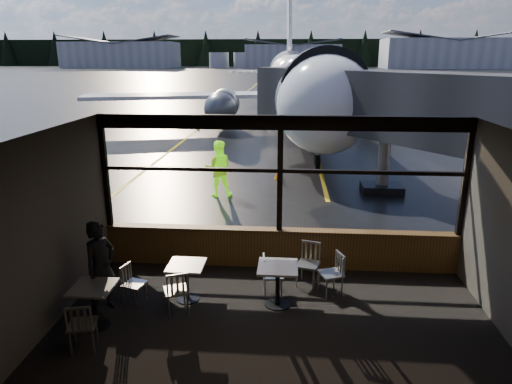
# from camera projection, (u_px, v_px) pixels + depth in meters

# --- Properties ---
(ground_plane) EXTENTS (520.00, 520.00, 0.00)m
(ground_plane) POSITION_uv_depth(u_px,v_px,m) (292.00, 74.00, 125.22)
(ground_plane) COLOR black
(ground_plane) RESTS_ON ground
(carpet_floor) EXTENTS (8.00, 6.00, 0.01)m
(carpet_floor) POSITION_uv_depth(u_px,v_px,m) (273.00, 344.00, 7.75)
(carpet_floor) COLOR black
(carpet_floor) RESTS_ON ground
(ceiling) EXTENTS (8.00, 6.00, 0.04)m
(ceiling) POSITION_uv_depth(u_px,v_px,m) (276.00, 141.00, 6.75)
(ceiling) COLOR #38332D
(ceiling) RESTS_ON ground
(wall_left) EXTENTS (0.04, 6.00, 3.50)m
(wall_left) POSITION_uv_depth(u_px,v_px,m) (33.00, 242.00, 7.56)
(wall_left) COLOR #4B443C
(wall_left) RESTS_ON ground
(wall_back) EXTENTS (8.00, 0.04, 3.50)m
(wall_back) POSITION_uv_depth(u_px,v_px,m) (262.00, 376.00, 4.39)
(wall_back) COLOR #4B443C
(wall_back) RESTS_ON ground
(window_sill) EXTENTS (8.00, 0.28, 0.90)m
(window_sill) POSITION_uv_depth(u_px,v_px,m) (279.00, 249.00, 10.49)
(window_sill) COLOR #4F3418
(window_sill) RESTS_ON ground
(window_header) EXTENTS (8.00, 0.18, 0.30)m
(window_header) POSITION_uv_depth(u_px,v_px,m) (281.00, 123.00, 9.66)
(window_header) COLOR black
(window_header) RESTS_ON ground
(mullion_left) EXTENTS (0.12, 0.12, 2.60)m
(mullion_left) POSITION_uv_depth(u_px,v_px,m) (105.00, 172.00, 10.29)
(mullion_left) COLOR black
(mullion_left) RESTS_ON ground
(mullion_centre) EXTENTS (0.12, 0.12, 2.60)m
(mullion_centre) POSITION_uv_depth(u_px,v_px,m) (280.00, 175.00, 9.99)
(mullion_centre) COLOR black
(mullion_centre) RESTS_ON ground
(mullion_right) EXTENTS (0.12, 0.12, 2.60)m
(mullion_right) POSITION_uv_depth(u_px,v_px,m) (466.00, 179.00, 9.69)
(mullion_right) COLOR black
(mullion_right) RESTS_ON ground
(window_transom) EXTENTS (8.00, 0.10, 0.08)m
(window_transom) POSITION_uv_depth(u_px,v_px,m) (280.00, 171.00, 9.96)
(window_transom) COLOR black
(window_transom) RESTS_ON ground
(airliner) EXTENTS (31.36, 36.88, 10.76)m
(airliner) POSITION_uv_depth(u_px,v_px,m) (300.00, 45.00, 29.55)
(airliner) COLOR white
(airliner) RESTS_ON ground_plane
(jet_bridge) EXTENTS (8.56, 10.47, 4.57)m
(jet_bridge) POSITION_uv_depth(u_px,v_px,m) (394.00, 133.00, 14.95)
(jet_bridge) COLOR #2A2A2C
(jet_bridge) RESTS_ON ground_plane
(cafe_table_near) EXTENTS (0.76, 0.76, 0.84)m
(cafe_table_near) POSITION_uv_depth(u_px,v_px,m) (278.00, 286.00, 8.86)
(cafe_table_near) COLOR #A19B94
(cafe_table_near) RESTS_ON carpet_floor
(cafe_table_mid) EXTENTS (0.71, 0.71, 0.78)m
(cafe_table_mid) POSITION_uv_depth(u_px,v_px,m) (187.00, 282.00, 9.07)
(cafe_table_mid) COLOR #ACA69E
(cafe_table_mid) RESTS_ON carpet_floor
(cafe_table_left) EXTENTS (0.73, 0.73, 0.80)m
(cafe_table_left) POSITION_uv_depth(u_px,v_px,m) (95.00, 306.00, 8.17)
(cafe_table_left) COLOR gray
(cafe_table_left) RESTS_ON carpet_floor
(chair_near_e) EXTENTS (0.64, 0.64, 0.90)m
(chair_near_e) POSITION_uv_depth(u_px,v_px,m) (331.00, 274.00, 9.26)
(chair_near_e) COLOR #B2ACA0
(chair_near_e) RESTS_ON carpet_floor
(chair_near_w) EXTENTS (0.52, 0.52, 0.87)m
(chair_near_w) POSITION_uv_depth(u_px,v_px,m) (273.00, 276.00, 9.25)
(chair_near_w) COLOR beige
(chair_near_w) RESTS_ON carpet_floor
(chair_near_n) EXTENTS (0.65, 0.65, 0.95)m
(chair_near_n) POSITION_uv_depth(u_px,v_px,m) (308.00, 265.00, 9.62)
(chair_near_n) COLOR #A9A498
(chair_near_n) RESTS_ON carpet_floor
(chair_mid_s) EXTENTS (0.65, 0.65, 0.91)m
(chair_mid_s) POSITION_uv_depth(u_px,v_px,m) (176.00, 291.00, 8.60)
(chair_mid_s) COLOR #ACA69B
(chair_mid_s) RESTS_ON carpet_floor
(chair_mid_w) EXTENTS (0.55, 0.55, 0.81)m
(chair_mid_w) POSITION_uv_depth(u_px,v_px,m) (134.00, 284.00, 8.94)
(chair_mid_w) COLOR #BAB4A8
(chair_mid_w) RESTS_ON carpet_floor
(chair_left_s) EXTENTS (0.61, 0.61, 0.92)m
(chair_left_s) POSITION_uv_depth(u_px,v_px,m) (83.00, 325.00, 7.50)
(chair_left_s) COLOR #B2ADA1
(chair_left_s) RESTS_ON carpet_floor
(passenger) EXTENTS (0.68, 0.79, 1.81)m
(passenger) POSITION_uv_depth(u_px,v_px,m) (101.00, 267.00, 8.55)
(passenger) COLOR black
(passenger) RESTS_ON carpet_floor
(ground_crew) EXTENTS (1.04, 0.87, 1.94)m
(ground_crew) POSITION_uv_depth(u_px,v_px,m) (218.00, 168.00, 15.76)
(ground_crew) COLOR #BFF219
(ground_crew) RESTS_ON ground_plane
(cone_nose) EXTENTS (0.35, 0.35, 0.49)m
(cone_nose) POSITION_uv_depth(u_px,v_px,m) (279.00, 173.00, 18.06)
(cone_nose) COLOR orange
(cone_nose) RESTS_ON ground_plane
(cone_wing) EXTENTS (0.40, 0.40, 0.55)m
(cone_wing) POSITION_uv_depth(u_px,v_px,m) (197.00, 124.00, 31.02)
(cone_wing) COLOR orange
(cone_wing) RESTS_ON ground_plane
(hangar_left) EXTENTS (45.00, 18.00, 11.00)m
(hangar_left) POSITION_uv_depth(u_px,v_px,m) (121.00, 54.00, 186.21)
(hangar_left) COLOR silver
(hangar_left) RESTS_ON ground_plane
(hangar_mid) EXTENTS (38.00, 15.00, 10.00)m
(hangar_mid) POSITION_uv_depth(u_px,v_px,m) (293.00, 55.00, 185.86)
(hangar_mid) COLOR silver
(hangar_mid) RESTS_ON ground_plane
(hangar_right) EXTENTS (50.00, 20.00, 12.00)m
(hangar_right) POSITION_uv_depth(u_px,v_px,m) (450.00, 52.00, 174.38)
(hangar_right) COLOR silver
(hangar_right) RESTS_ON ground_plane
(fuel_tank_a) EXTENTS (8.00, 8.00, 6.00)m
(fuel_tank_a) POSITION_uv_depth(u_px,v_px,m) (219.00, 60.00, 185.83)
(fuel_tank_a) COLOR silver
(fuel_tank_a) RESTS_ON ground_plane
(fuel_tank_b) EXTENTS (8.00, 8.00, 6.00)m
(fuel_tank_b) POSITION_uv_depth(u_px,v_px,m) (243.00, 60.00, 185.07)
(fuel_tank_b) COLOR silver
(fuel_tank_b) RESTS_ON ground_plane
(fuel_tank_c) EXTENTS (8.00, 8.00, 6.00)m
(fuel_tank_c) POSITION_uv_depth(u_px,v_px,m) (268.00, 60.00, 184.32)
(fuel_tank_c) COLOR silver
(fuel_tank_c) RESTS_ON ground_plane
(treeline) EXTENTS (360.00, 3.00, 12.00)m
(treeline) POSITION_uv_depth(u_px,v_px,m) (293.00, 53.00, 209.45)
(treeline) COLOR black
(treeline) RESTS_ON ground_plane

